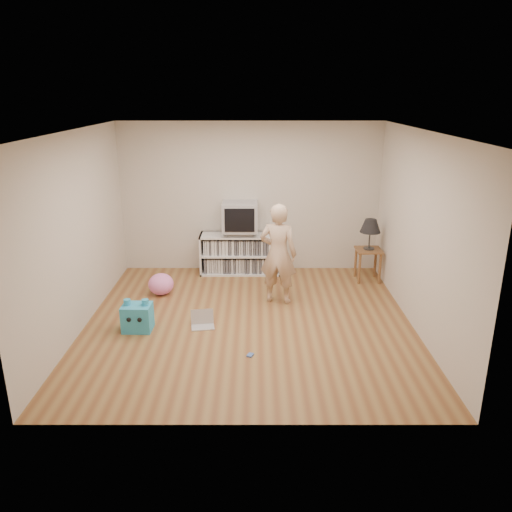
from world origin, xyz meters
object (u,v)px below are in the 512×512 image
at_px(laptop, 202,322).
at_px(plush_pink, 161,284).
at_px(person, 278,254).
at_px(side_table, 368,257).
at_px(table_lamp, 370,227).
at_px(crt_tv, 240,217).
at_px(plush_blue, 137,317).
at_px(dvd_deck, 240,233).
at_px(media_unit, 240,253).

relative_size(laptop, plush_pink, 0.86).
bearing_deg(plush_pink, person, -9.07).
xyz_separation_m(side_table, table_lamp, (0.00, 0.00, 0.53)).
xyz_separation_m(crt_tv, laptop, (-0.46, -2.12, -0.96)).
height_order(crt_tv, plush_blue, crt_tv).
bearing_deg(plush_blue, laptop, 9.65).
distance_m(dvd_deck, plush_pink, 1.68).
xyz_separation_m(dvd_deck, laptop, (-0.46, -2.13, -0.68)).
height_order(side_table, table_lamp, table_lamp).
height_order(crt_tv, laptop, crt_tv).
xyz_separation_m(side_table, person, (-1.56, -0.92, 0.35)).
distance_m(laptop, plush_pink, 1.37).
relative_size(crt_tv, person, 0.39).
height_order(table_lamp, laptop, table_lamp).
xyz_separation_m(person, plush_blue, (-1.92, -0.96, -0.58)).
distance_m(media_unit, crt_tv, 0.67).
bearing_deg(plush_blue, crt_tv, 61.08).
distance_m(dvd_deck, table_lamp, 2.21).
distance_m(side_table, laptop, 3.18).
height_order(plush_blue, plush_pink, plush_blue).
xyz_separation_m(person, plush_pink, (-1.83, 0.29, -0.60)).
height_order(crt_tv, table_lamp, crt_tv).
bearing_deg(dvd_deck, media_unit, 90.00).
distance_m(crt_tv, plush_blue, 2.73).
relative_size(dvd_deck, person, 0.29).
bearing_deg(side_table, table_lamp, 0.00).
height_order(media_unit, crt_tv, crt_tv).
bearing_deg(person, side_table, -134.98).
bearing_deg(media_unit, table_lamp, -10.10).
distance_m(side_table, plush_blue, 3.96).
bearing_deg(table_lamp, media_unit, 169.90).
bearing_deg(media_unit, dvd_deck, -90.00).
xyz_separation_m(dvd_deck, table_lamp, (2.16, -0.37, 0.21)).
bearing_deg(crt_tv, plush_pink, -140.97).
distance_m(side_table, plush_pink, 3.46).
height_order(dvd_deck, plush_pink, dvd_deck).
bearing_deg(table_lamp, side_table, 0.00).
xyz_separation_m(plush_blue, plush_pink, (0.09, 1.25, -0.02)).
bearing_deg(plush_blue, side_table, 29.82).
relative_size(dvd_deck, laptop, 1.32).
bearing_deg(crt_tv, person, -64.84).
height_order(side_table, laptop, side_table).
distance_m(crt_tv, side_table, 2.28).
xyz_separation_m(table_lamp, plush_blue, (-3.48, -1.88, -0.75)).
xyz_separation_m(crt_tv, person, (0.60, -1.29, -0.25)).
height_order(media_unit, side_table, media_unit).
height_order(person, plush_blue, person).
bearing_deg(crt_tv, dvd_deck, 90.00).
relative_size(media_unit, side_table, 2.55).
bearing_deg(person, dvd_deck, -50.43).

